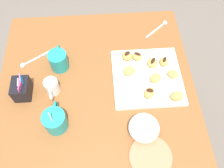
{
  "coord_description": "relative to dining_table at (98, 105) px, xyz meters",
  "views": [
    {
      "loc": [
        -0.51,
        -0.03,
        1.66
      ],
      "look_at": [
        0.02,
        -0.07,
        0.76
      ],
      "focal_mm": 38.19,
      "sensor_mm": 36.0,
      "label": 1
    }
  ],
  "objects": [
    {
      "name": "loose_spoon_by_plate",
      "position": [
        0.19,
        0.3,
        0.14
      ],
      "size": [
        0.1,
        0.14,
        0.01
      ],
      "color": "silver",
      "rests_on": "dining_table"
    },
    {
      "name": "beignet_7",
      "position": [
        0.12,
        -0.26,
        0.16
      ],
      "size": [
        0.06,
        0.05,
        0.03
      ],
      "primitive_type": "ellipsoid",
      "rotation": [
        0.0,
        0.0,
        6.13
      ],
      "color": "#D19347",
      "rests_on": "pastry_plate_square"
    },
    {
      "name": "chocolate_drizzle_1",
      "position": [
        0.12,
        -0.31,
        0.18
      ],
      "size": [
        0.04,
        0.03,
        0.0
      ],
      "primitive_type": "ellipsoid",
      "rotation": [
        0.0,
        0.0,
        5.82
      ],
      "color": "black",
      "rests_on": "beignet_1"
    },
    {
      "name": "beignet_3",
      "position": [
        -0.07,
        -0.34,
        0.17
      ],
      "size": [
        0.05,
        0.06,
        0.04
      ],
      "primitive_type": "ellipsoid",
      "rotation": [
        0.0,
        0.0,
        1.8
      ],
      "color": "#D19347",
      "rests_on": "pastry_plate_square"
    },
    {
      "name": "ice_cream_bowl",
      "position": [
        -0.19,
        -0.18,
        0.17
      ],
      "size": [
        0.12,
        0.12,
        0.09
      ],
      "color": "white",
      "rests_on": "dining_table"
    },
    {
      "name": "cream_pitcher_white",
      "position": [
        0.02,
        0.19,
        0.17
      ],
      "size": [
        0.1,
        0.06,
        0.07
      ],
      "color": "white",
      "rests_on": "dining_table"
    },
    {
      "name": "chocolate_drizzle_7",
      "position": [
        0.12,
        -0.26,
        0.18
      ],
      "size": [
        0.04,
        0.03,
        0.0
      ],
      "primitive_type": "ellipsoid",
      "rotation": [
        0.0,
        0.0,
        5.71
      ],
      "color": "black",
      "rests_on": "beignet_7"
    },
    {
      "name": "loose_spoon_near_saucer",
      "position": [
        0.36,
        -0.34,
        0.14
      ],
      "size": [
        0.11,
        0.13,
        0.01
      ],
      "color": "silver",
      "rests_on": "dining_table"
    },
    {
      "name": "dining_table",
      "position": [
        0.0,
        0.0,
        0.0
      ],
      "size": [
        0.96,
        0.88,
        0.74
      ],
      "color": "brown",
      "rests_on": "ground_plane"
    },
    {
      "name": "saucer_coral_left",
      "position": [
        -0.3,
        -0.19,
        0.14
      ],
      "size": [
        0.16,
        0.16,
        0.01
      ],
      "primitive_type": "cylinder",
      "color": "#E5704C",
      "rests_on": "dining_table"
    },
    {
      "name": "beignet_1",
      "position": [
        0.12,
        -0.31,
        0.17
      ],
      "size": [
        0.05,
        0.04,
        0.03
      ],
      "primitive_type": "ellipsoid",
      "rotation": [
        0.0,
        0.0,
        6.26
      ],
      "color": "#D19347",
      "rests_on": "pastry_plate_square"
    },
    {
      "name": "sugar_caddy",
      "position": [
        0.01,
        0.32,
        0.18
      ],
      "size": [
        0.09,
        0.07,
        0.11
      ],
      "color": "black",
      "rests_on": "dining_table"
    },
    {
      "name": "chocolate_drizzle_2",
      "position": [
        0.16,
        -0.2,
        0.18
      ],
      "size": [
        0.03,
        0.04,
        0.0
      ],
      "primitive_type": "ellipsoid",
      "rotation": [
        0.0,
        0.0,
        4.16
      ],
      "color": "black",
      "rests_on": "beignet_2"
    },
    {
      "name": "beignet_8",
      "position": [
        -0.04,
        -0.22,
        0.17
      ],
      "size": [
        0.07,
        0.06,
        0.04
      ],
      "primitive_type": "ellipsoid",
      "rotation": [
        0.0,
        0.0,
        1.0
      ],
      "color": "#D19347",
      "rests_on": "pastry_plate_square"
    },
    {
      "name": "beignet_2",
      "position": [
        0.16,
        -0.2,
        0.17
      ],
      "size": [
        0.06,
        0.06,
        0.03
      ],
      "primitive_type": "ellipsoid",
      "rotation": [
        0.0,
        0.0,
        3.98
      ],
      "color": "#D19347",
      "rests_on": "pastry_plate_square"
    },
    {
      "name": "coffee_mug_teal_left",
      "position": [
        -0.14,
        0.17,
        0.18
      ],
      "size": [
        0.13,
        0.09,
        0.13
      ],
      "color": "teal",
      "rests_on": "dining_table"
    },
    {
      "name": "chocolate_drizzle_4",
      "position": [
        0.16,
        -0.15,
        0.19
      ],
      "size": [
        0.04,
        0.04,
        0.0
      ],
      "primitive_type": "ellipsoid",
      "rotation": [
        0.0,
        0.0,
        2.37
      ],
      "color": "black",
      "rests_on": "beignet_4"
    },
    {
      "name": "pastry_plate_square",
      "position": [
        0.05,
        -0.23,
        0.14
      ],
      "size": [
        0.31,
        0.31,
        0.02
      ],
      "primitive_type": "cube",
      "color": "white",
      "rests_on": "dining_table"
    },
    {
      "name": "beignet_4",
      "position": [
        0.16,
        -0.15,
        0.17
      ],
      "size": [
        0.07,
        0.07,
        0.04
      ],
      "primitive_type": "ellipsoid",
      "rotation": [
        0.0,
        0.0,
        2.37
      ],
      "color": "#D19347",
      "rests_on": "pastry_plate_square"
    },
    {
      "name": "chocolate_drizzle_8",
      "position": [
        -0.04,
        -0.22,
        0.19
      ],
      "size": [
        0.03,
        0.03,
        0.0
      ],
      "primitive_type": "ellipsoid",
      "rotation": [
        0.0,
        0.0,
        1.29
      ],
      "color": "black",
      "rests_on": "beignet_8"
    },
    {
      "name": "coffee_mug_teal_right",
      "position": [
        0.15,
        0.17,
        0.18
      ],
      "size": [
        0.12,
        0.08,
        0.09
      ],
      "color": "teal",
      "rests_on": "dining_table"
    },
    {
      "name": "beignet_0",
      "position": [
        0.03,
        -0.26,
        0.17
      ],
      "size": [
        0.07,
        0.07,
        0.03
      ],
      "primitive_type": "ellipsoid",
      "rotation": [
        0.0,
        0.0,
        2.15
      ],
      "color": "#D19347",
      "rests_on": "pastry_plate_square"
    },
    {
      "name": "beignet_6",
      "position": [
        0.05,
        -0.34,
        0.16
      ],
      "size": [
        0.06,
        0.06,
        0.03
      ],
      "primitive_type": "ellipsoid",
      "rotation": [
        0.0,
        0.0,
        2.58
      ],
      "color": "#D19347",
      "rests_on": "pastry_plate_square"
    },
    {
      "name": "beignet_5",
      "position": [
        0.08,
        -0.15,
        0.17
      ],
      "size": [
        0.06,
        0.07,
        0.03
      ],
      "primitive_type": "ellipsoid",
      "rotation": [
        0.0,
        0.0,
        0.27
      ],
      "color": "#D19347",
      "rests_on": "pastry_plate_square"
    },
    {
      "name": "ground_plane",
      "position": [
        0.0,
        0.0,
        -0.61
      ],
      "size": [
        8.0,
        8.0,
        0.0
      ],
      "primitive_type": "plane",
      "color": "#665B51"
    }
  ]
}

